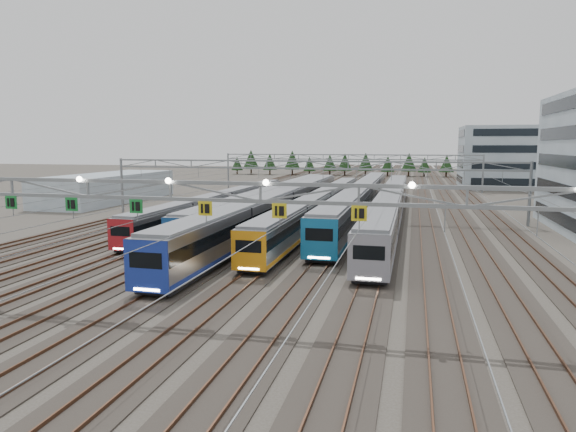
% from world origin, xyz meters
% --- Properties ---
extents(ground, '(400.00, 400.00, 0.00)m').
position_xyz_m(ground, '(0.00, 0.00, 0.00)').
color(ground, '#47423A').
rests_on(ground, ground).
extents(track_bed, '(54.00, 260.00, 5.42)m').
position_xyz_m(track_bed, '(0.00, 100.00, 1.49)').
color(track_bed, '#2D2823').
rests_on(track_bed, ground).
extents(train_a, '(2.60, 51.26, 3.38)m').
position_xyz_m(train_a, '(-11.25, 37.91, 1.94)').
color(train_a, black).
rests_on(train_a, ground).
extents(train_b, '(2.64, 68.27, 3.43)m').
position_xyz_m(train_b, '(-6.75, 48.05, 1.97)').
color(train_b, black).
rests_on(train_b, ground).
extents(train_c, '(3.10, 68.99, 4.05)m').
position_xyz_m(train_c, '(-2.25, 35.17, 2.28)').
color(train_c, black).
rests_on(train_c, ground).
extents(train_d, '(2.78, 60.86, 3.62)m').
position_xyz_m(train_d, '(2.25, 38.21, 2.06)').
color(train_d, black).
rests_on(train_d, ground).
extents(train_e, '(3.12, 67.84, 4.07)m').
position_xyz_m(train_e, '(6.75, 46.39, 2.29)').
color(train_e, black).
rests_on(train_e, ground).
extents(train_f, '(2.99, 67.14, 3.90)m').
position_xyz_m(train_f, '(11.25, 40.40, 2.20)').
color(train_f, black).
rests_on(train_f, ground).
extents(gantry_near, '(56.36, 0.61, 8.08)m').
position_xyz_m(gantry_near, '(-0.05, -0.12, 7.09)').
color(gantry_near, gray).
rests_on(gantry_near, ground).
extents(gantry_mid, '(56.36, 0.36, 8.00)m').
position_xyz_m(gantry_mid, '(0.00, 40.00, 6.39)').
color(gantry_mid, gray).
rests_on(gantry_mid, ground).
extents(gantry_far, '(56.36, 0.36, 8.00)m').
position_xyz_m(gantry_far, '(0.00, 85.00, 6.39)').
color(gantry_far, gray).
rests_on(gantry_far, ground).
extents(depot_bldg_north, '(22.00, 18.00, 14.22)m').
position_xyz_m(depot_bldg_north, '(35.70, 100.53, 7.11)').
color(depot_bldg_north, '#92A4AE').
rests_on(depot_bldg_north, ground).
extents(west_shed, '(10.00, 30.00, 4.87)m').
position_xyz_m(west_shed, '(-38.40, 52.47, 2.43)').
color(west_shed, '#92A4AE').
rests_on(west_shed, ground).
extents(treeline, '(100.10, 5.60, 7.02)m').
position_xyz_m(treeline, '(2.25, 138.51, 4.23)').
color(treeline, '#332114').
rests_on(treeline, ground).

